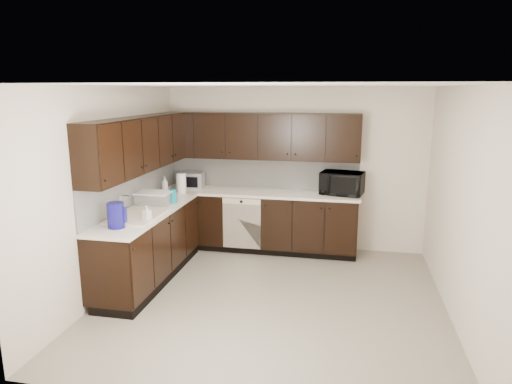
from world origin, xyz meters
TOP-DOWN VIEW (x-y plane):
  - floor at (0.00, 0.00)m, footprint 4.00×4.00m
  - ceiling at (0.00, 0.00)m, footprint 4.00×4.00m
  - wall_back at (0.00, 2.00)m, footprint 4.00×0.02m
  - wall_left at (-2.00, 0.00)m, footprint 0.02×4.00m
  - wall_right at (2.00, 0.00)m, footprint 0.02×4.00m
  - wall_front at (0.00, -2.00)m, footprint 4.00×0.02m
  - lower_cabinets at (-1.01, 1.11)m, footprint 3.00×2.80m
  - countertop at (-1.01, 1.11)m, footprint 3.03×2.83m
  - backsplash at (-1.22, 1.32)m, footprint 3.00×2.80m
  - upper_cabinets at (-1.10, 1.20)m, footprint 3.00×2.80m
  - dishwasher at (-0.70, 1.41)m, footprint 0.58×0.04m
  - sink at (-1.68, -0.01)m, footprint 0.54×0.82m
  - microwave at (0.75, 1.74)m, footprint 0.68×0.52m
  - soap_bottle_a at (-1.48, -0.15)m, footprint 0.11×0.11m
  - soap_bottle_b at (-1.85, 1.29)m, footprint 0.12×0.12m
  - toaster_oven at (-1.59, 1.72)m, footprint 0.43×0.34m
  - storage_bin at (-1.71, 0.57)m, footprint 0.48×0.38m
  - blue_pitcher at (-1.70, -0.48)m, footprint 0.22×0.22m
  - teal_tumbler at (-1.49, 0.72)m, footprint 0.09×0.09m
  - paper_towel_roll at (-1.61, 1.35)m, footprint 0.16×0.16m

SIDE VIEW (x-z plane):
  - floor at x=0.00m, z-range 0.00..0.00m
  - lower_cabinets at x=-1.01m, z-range -0.04..0.86m
  - dishwasher at x=-0.70m, z-range 0.16..0.94m
  - sink at x=-1.68m, z-range 0.67..1.09m
  - countertop at x=-1.01m, z-range 0.90..0.94m
  - storage_bin at x=-1.71m, z-range 0.94..1.11m
  - soap_bottle_a at x=-1.48m, z-range 0.94..1.13m
  - teal_tumbler at x=-1.49m, z-range 0.94..1.13m
  - soap_bottle_b at x=-1.85m, z-range 0.94..1.19m
  - toaster_oven at x=-1.59m, z-range 0.94..1.19m
  - blue_pitcher at x=-1.70m, z-range 0.94..1.23m
  - paper_towel_roll at x=-1.61m, z-range 0.94..1.24m
  - microwave at x=0.75m, z-range 0.94..1.28m
  - backsplash at x=-1.22m, z-range 0.94..1.42m
  - wall_back at x=0.00m, z-range 0.00..2.50m
  - wall_left at x=-2.00m, z-range 0.00..2.50m
  - wall_right at x=2.00m, z-range 0.00..2.50m
  - wall_front at x=0.00m, z-range 0.00..2.50m
  - upper_cabinets at x=-1.10m, z-range 1.42..2.12m
  - ceiling at x=0.00m, z-range 2.50..2.50m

